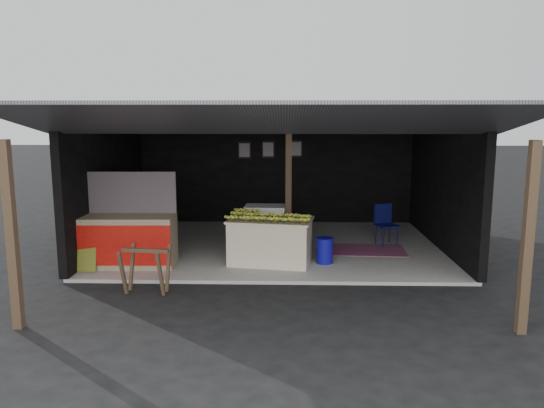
{
  "coord_description": "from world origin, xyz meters",
  "views": [
    {
      "loc": [
        0.24,
        -8.49,
        2.81
      ],
      "look_at": [
        -0.02,
        1.57,
        1.1
      ],
      "focal_mm": 35.0,
      "sensor_mm": 36.0,
      "label": 1
    }
  ],
  "objects_px": {
    "banana_table": "(270,241)",
    "sawhorse": "(146,265)",
    "white_crate": "(265,227)",
    "water_barrel": "(325,251)",
    "plastic_chair": "(385,221)",
    "neighbor_stall": "(129,238)"
  },
  "relations": [
    {
      "from": "water_barrel",
      "to": "sawhorse",
      "type": "bearing_deg",
      "value": -150.97
    },
    {
      "from": "neighbor_stall",
      "to": "sawhorse",
      "type": "relative_size",
      "value": 2.24
    },
    {
      "from": "banana_table",
      "to": "neighbor_stall",
      "type": "relative_size",
      "value": 0.97
    },
    {
      "from": "sawhorse",
      "to": "plastic_chair",
      "type": "xyz_separation_m",
      "value": [
        4.31,
        3.11,
        0.1
      ]
    },
    {
      "from": "plastic_chair",
      "to": "banana_table",
      "type": "bearing_deg",
      "value": -167.67
    },
    {
      "from": "plastic_chair",
      "to": "sawhorse",
      "type": "bearing_deg",
      "value": -163.85
    },
    {
      "from": "banana_table",
      "to": "water_barrel",
      "type": "height_order",
      "value": "banana_table"
    },
    {
      "from": "banana_table",
      "to": "water_barrel",
      "type": "bearing_deg",
      "value": 10.26
    },
    {
      "from": "banana_table",
      "to": "neighbor_stall",
      "type": "height_order",
      "value": "neighbor_stall"
    },
    {
      "from": "water_barrel",
      "to": "plastic_chair",
      "type": "bearing_deg",
      "value": 46.98
    },
    {
      "from": "sawhorse",
      "to": "white_crate",
      "type": "bearing_deg",
      "value": 62.12
    },
    {
      "from": "sawhorse",
      "to": "water_barrel",
      "type": "height_order",
      "value": "sawhorse"
    },
    {
      "from": "banana_table",
      "to": "sawhorse",
      "type": "xyz_separation_m",
      "value": [
        -1.92,
        -1.61,
        -0.02
      ]
    },
    {
      "from": "banana_table",
      "to": "white_crate",
      "type": "xyz_separation_m",
      "value": [
        -0.14,
        1.03,
        0.03
      ]
    },
    {
      "from": "neighbor_stall",
      "to": "water_barrel",
      "type": "xyz_separation_m",
      "value": [
        3.59,
        0.23,
        -0.28
      ]
    },
    {
      "from": "neighbor_stall",
      "to": "water_barrel",
      "type": "distance_m",
      "value": 3.61
    },
    {
      "from": "neighbor_stall",
      "to": "sawhorse",
      "type": "xyz_separation_m",
      "value": [
        0.66,
        -1.39,
        -0.1
      ]
    },
    {
      "from": "banana_table",
      "to": "plastic_chair",
      "type": "height_order",
      "value": "plastic_chair"
    },
    {
      "from": "sawhorse",
      "to": "plastic_chair",
      "type": "distance_m",
      "value": 5.31
    },
    {
      "from": "white_crate",
      "to": "neighbor_stall",
      "type": "relative_size",
      "value": 0.53
    },
    {
      "from": "white_crate",
      "to": "plastic_chair",
      "type": "bearing_deg",
      "value": 13.17
    },
    {
      "from": "sawhorse",
      "to": "plastic_chair",
      "type": "height_order",
      "value": "plastic_chair"
    }
  ]
}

